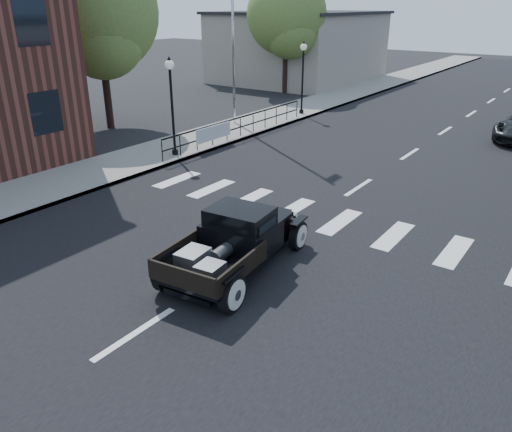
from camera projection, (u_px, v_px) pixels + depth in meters
The scene contains 12 objects.
ground at pixel (232, 271), 11.73m from camera, with size 120.00×120.00×0.00m, color black.
road at pixel (432, 139), 22.96m from camera, with size 14.00×80.00×0.02m, color black.
road_markings at pixel (392, 166), 19.22m from camera, with size 12.00×60.00×0.06m, color silver, non-canonical shape.
sidewalk_left at pixel (278, 116), 27.47m from camera, with size 3.00×80.00×0.15m, color gray.
low_building_left at pixel (299, 48), 39.71m from camera, with size 10.00×12.00×5.00m, color gray.
railing at pixel (240, 125), 22.86m from camera, with size 0.08×10.00×1.00m, color black, non-canonical shape.
banner at pixel (214, 138), 21.39m from camera, with size 0.04×2.20×0.60m, color silver, non-canonical shape.
lamp_post_b at pixel (172, 107), 19.47m from camera, with size 0.36×0.36×3.80m, color black, non-canonical shape.
lamp_post_c at pixel (303, 78), 26.96m from camera, with size 0.36×0.36×3.80m, color black, non-canonical shape.
big_tree_near at pixel (101, 42), 23.57m from camera, with size 5.58×5.58×8.20m, color #546D2E, non-canonical shape.
big_tree_far at pixel (286, 34), 33.34m from camera, with size 5.27×5.27×7.74m, color #546D2E, non-canonical shape.
hotrod_pickup at pixel (236, 240), 11.50m from camera, with size 2.05×4.39×1.52m, color black, non-canonical shape.
Camera 1 is at (6.42, -8.05, 5.81)m, focal length 35.00 mm.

